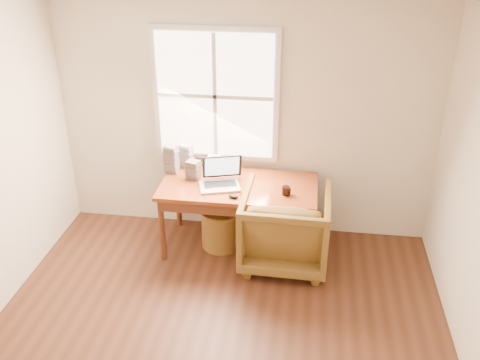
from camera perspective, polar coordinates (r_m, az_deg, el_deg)
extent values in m
cube|color=white|center=(3.14, -4.90, 14.73)|extent=(4.00, 4.50, 0.02)
cube|color=beige|center=(5.65, 0.52, 6.59)|extent=(4.00, 0.02, 2.60)
cube|color=silver|center=(5.58, -2.62, 8.99)|extent=(1.32, 0.05, 1.42)
cube|color=white|center=(5.55, -2.68, 8.90)|extent=(1.20, 0.02, 1.30)
cube|color=silver|center=(5.54, -2.70, 8.87)|extent=(0.04, 0.02, 1.30)
cube|color=silver|center=(5.54, -2.70, 8.87)|extent=(1.20, 0.02, 0.04)
cube|color=brown|center=(5.47, -0.13, -0.69)|extent=(1.60, 0.80, 0.04)
imported|color=brown|center=(5.42, 4.86, -5.05)|extent=(0.89, 0.91, 0.81)
cylinder|color=brown|center=(5.75, -1.99, -5.13)|extent=(0.48, 0.48, 0.43)
ellipsoid|color=black|center=(5.21, -0.70, -1.76)|extent=(0.12, 0.09, 0.03)
cylinder|color=black|center=(5.27, 4.91, -1.15)|extent=(0.09, 0.09, 0.09)
cube|color=silver|center=(5.82, -5.69, 2.57)|extent=(0.16, 0.14, 0.26)
cube|color=#25252A|center=(5.57, -5.01, 1.10)|extent=(0.15, 0.14, 0.20)
cube|color=#9595A1|center=(5.72, -7.32, 2.23)|extent=(0.15, 0.14, 0.30)
cube|color=silver|center=(5.73, -2.73, 1.76)|extent=(0.14, 0.13, 0.17)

